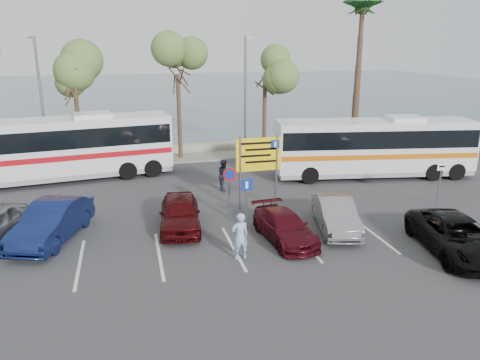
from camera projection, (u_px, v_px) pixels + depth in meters
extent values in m
plane|color=#323234|center=(256.00, 235.00, 19.69)|extent=(120.00, 120.00, 0.00)
cube|color=gray|center=(202.00, 157.00, 32.71)|extent=(44.00, 2.40, 0.15)
cube|color=gray|center=(198.00, 148.00, 34.50)|extent=(48.00, 0.80, 0.60)
plane|color=#3E5664|center=(156.00, 92.00, 75.57)|extent=(140.00, 140.00, 0.00)
cylinder|color=#382619|center=(79.00, 125.00, 30.15)|extent=(0.28, 0.28, 5.04)
cylinder|color=#382619|center=(179.00, 117.00, 31.55)|extent=(0.28, 0.28, 5.60)
cylinder|color=#382619|center=(264.00, 117.00, 32.97)|extent=(0.28, 0.28, 5.18)
cylinder|color=#382619|center=(357.00, 80.00, 33.87)|extent=(0.48, 0.48, 10.00)
cylinder|color=slate|center=(42.00, 103.00, 28.90)|extent=(0.16, 0.16, 8.00)
cylinder|color=slate|center=(33.00, 37.00, 27.36)|extent=(0.12, 0.90, 0.12)
cube|color=slate|center=(31.00, 38.00, 26.91)|extent=(0.45, 0.25, 0.12)
cylinder|color=slate|center=(245.00, 98.00, 31.85)|extent=(0.16, 0.16, 8.00)
cylinder|color=slate|center=(247.00, 37.00, 30.31)|extent=(0.12, 0.90, 0.12)
cube|color=slate|center=(249.00, 38.00, 29.86)|extent=(0.45, 0.25, 0.12)
cylinder|color=slate|center=(240.00, 174.00, 22.18)|extent=(0.12, 0.12, 3.60)
cylinder|color=slate|center=(276.00, 171.00, 22.59)|extent=(0.12, 0.12, 3.60)
cube|color=yellow|center=(259.00, 154.00, 22.13)|extent=(2.20, 0.06, 1.60)
cube|color=#0C2699|center=(275.00, 144.00, 22.14)|extent=(0.42, 0.01, 0.42)
cylinder|color=slate|center=(229.00, 194.00, 21.47)|extent=(0.07, 0.07, 2.20)
cylinder|color=#B20C0C|center=(229.00, 174.00, 21.17)|extent=(0.60, 0.03, 0.60)
cylinder|color=slate|center=(247.00, 205.00, 20.07)|extent=(0.07, 0.07, 2.20)
cube|color=#0C2699|center=(247.00, 185.00, 19.80)|extent=(0.50, 0.03, 0.50)
cylinder|color=slate|center=(440.00, 184.00, 22.99)|extent=(0.07, 0.07, 2.20)
cube|color=white|center=(442.00, 166.00, 22.72)|extent=(0.50, 0.03, 0.40)
cube|color=silver|center=(61.00, 145.00, 26.89)|extent=(12.65, 4.35, 3.05)
cube|color=black|center=(60.00, 136.00, 26.74)|extent=(12.41, 4.36, 1.09)
cube|color=#A90D16|center=(62.00, 154.00, 27.03)|extent=(12.53, 4.37, 0.31)
cube|color=gray|center=(64.00, 171.00, 27.33)|extent=(12.52, 4.31, 0.57)
cube|color=silver|center=(58.00, 117.00, 26.42)|extent=(2.28, 1.93, 0.25)
cube|color=silver|center=(374.00, 145.00, 27.68)|extent=(11.90, 4.20, 2.87)
cube|color=black|center=(375.00, 136.00, 27.53)|extent=(11.67, 4.20, 1.02)
cube|color=#CE5E0C|center=(374.00, 152.00, 27.81)|extent=(11.79, 4.21, 0.29)
cube|color=gray|center=(372.00, 168.00, 28.09)|extent=(11.78, 4.16, 0.53)
cube|color=silver|center=(376.00, 119.00, 27.24)|extent=(2.15, 1.83, 0.23)
imported|color=#111C4F|center=(52.00, 222.00, 19.00)|extent=(3.15, 5.10, 1.59)
imported|color=#4C0C16|center=(285.00, 227.00, 19.03)|extent=(2.04, 4.18, 1.17)
imported|color=#42090C|center=(180.00, 213.00, 20.20)|extent=(2.13, 4.38, 1.44)
imported|color=black|center=(457.00, 236.00, 17.82)|extent=(3.16, 5.37, 1.40)
imported|color=gray|center=(336.00, 215.00, 20.07)|extent=(2.36, 4.43, 1.39)
imported|color=#91ACD3|center=(240.00, 236.00, 17.30)|extent=(0.70, 0.50, 1.82)
imported|color=#2F3347|center=(224.00, 175.00, 25.50)|extent=(0.70, 0.87, 1.70)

